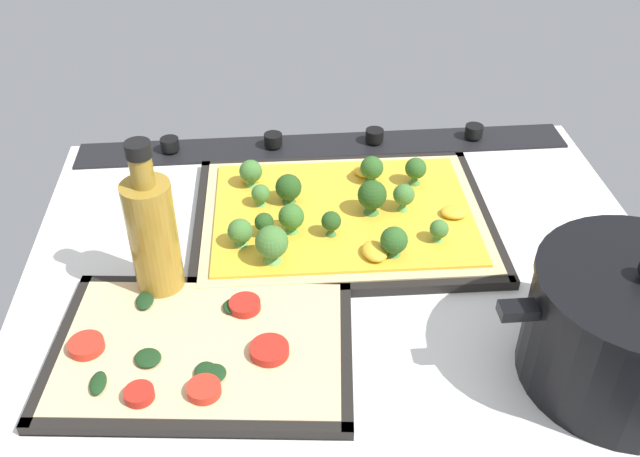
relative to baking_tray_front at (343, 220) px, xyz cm
name	(u,v)px	position (x,y,z in cm)	size (l,w,h in cm)	color
ground_plane	(346,278)	(0.69, 9.48, -1.86)	(78.42, 65.84, 3.00)	silver
stove_control_panel	(324,144)	(0.69, -19.94, 0.20)	(75.29, 7.00, 2.60)	black
baking_tray_front	(343,220)	(0.00, 0.00, 0.00)	(39.48, 30.30, 1.30)	black
broccoli_pizza	(339,213)	(0.56, 0.45, 1.60)	(37.03, 27.85, 6.24)	#D3B77F
baking_tray_back	(203,351)	(17.45, 22.04, 0.02)	(33.73, 24.94, 1.30)	black
veggie_pizza_back	(201,348)	(17.59, 22.25, 0.73)	(31.09, 22.30, 1.90)	#D9B685
cooking_pot	(630,328)	(-25.01, 28.51, 6.12)	(27.23, 20.43, 15.27)	black
oil_bottle	(153,237)	(22.58, 11.86, 7.87)	(5.45, 5.45, 20.15)	olive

